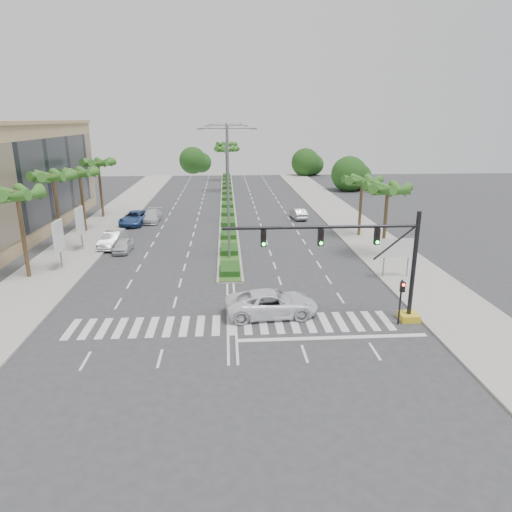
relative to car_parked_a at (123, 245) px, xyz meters
The scene contains 27 objects.
ground 20.27m from the car_parked_a, 59.09° to the right, with size 160.00×160.00×0.00m, color #333335.
footpath_right 25.75m from the car_parked_a, ahead, with size 6.00×120.00×0.15m, color gray.
footpath_left 5.49m from the car_parked_a, 151.33° to the left, with size 6.00×120.00×0.15m, color gray.
median 29.52m from the car_parked_a, 69.36° to the left, with size 2.20×75.00×0.20m, color gray.
median_grass 29.52m from the car_parked_a, 69.36° to the left, with size 1.80×75.00×0.04m, color #2E551D.
signal_gantry 26.40m from the car_parked_a, 41.45° to the right, with size 12.60×1.20×7.20m.
pedestrian_signal 27.73m from the car_parked_a, 40.68° to the right, with size 0.28×0.36×3.00m.
direction_sign 25.75m from the car_parked_a, 21.44° to the right, with size 2.70×0.11×3.40m.
billboard_near 7.15m from the car_parked_a, 127.27° to the right, with size 0.18×2.10×4.35m.
billboard_far 4.75m from the car_parked_a, behind, with size 0.18×2.10×4.35m.
palm_left_near 11.32m from the car_parked_a, 129.55° to the right, with size 4.57×4.68×7.55m.
palm_left_mid 8.88m from the car_parked_a, behind, with size 4.57×4.68×7.95m.
palm_left_far 12.07m from the car_parked_a, 125.25° to the left, with size 4.57×4.68×7.35m.
palm_left_end 18.77m from the car_parked_a, 110.13° to the left, with size 4.57×4.68×7.75m.
palm_right_near 25.74m from the car_parked_a, ahead, with size 4.57×4.68×7.05m.
palm_right_far 25.87m from the car_parked_a, 10.51° to the left, with size 4.57×4.68×6.75m.
palm_median_a 39.58m from the car_parked_a, 74.54° to the left, with size 4.57×4.68×8.05m.
palm_median_b 54.04m from the car_parked_a, 78.81° to the left, with size 4.57×4.68×8.05m.
streetlight_near 12.56m from the car_parked_a, 17.99° to the right, with size 5.10×0.25×12.00m.
streetlight_mid 17.48m from the car_parked_a, 50.49° to the left, with size 5.10×0.25×12.00m.
streetlight_far 31.07m from the car_parked_a, 70.02° to the left, with size 5.10×0.25×12.00m.
car_parked_a is the anchor object (origin of this frame).
car_parked_b 2.23m from the car_parked_a, 128.83° to the left, with size 1.68×4.83×1.59m, color #BCBCC1.
car_parked_c 12.30m from the car_parked_a, 95.38° to the left, with size 2.69×5.83×1.62m, color #2C4A88.
car_parked_d 13.64m from the car_parked_a, 86.91° to the left, with size 2.09×5.14×1.49m, color silver.
car_crossing 20.70m from the car_parked_a, 50.85° to the right, with size 2.83×6.14×1.71m, color white.
car_right 24.17m from the car_parked_a, 35.88° to the left, with size 1.49×4.28×1.41m, color #A2A2A6.
Camera 1 is at (-0.21, -26.54, 12.59)m, focal length 32.00 mm.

